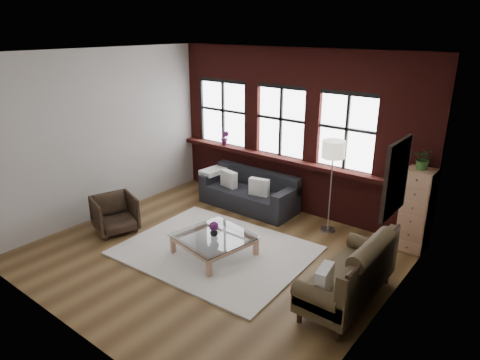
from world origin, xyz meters
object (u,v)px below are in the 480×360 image
Objects in this scene: coffee_table at (214,246)px; vintage_settee at (348,270)px; vase at (214,232)px; drawer_chest at (416,210)px; floor_lamp at (331,183)px; dark_sofa at (248,191)px; armchair at (115,214)px.

vintage_settee is at bearing 4.49° from coffee_table.
vintage_settee is 2.25m from vase.
floor_lamp is (-1.42, -0.26, 0.22)m from drawer_chest.
coffee_table is at bearing -138.05° from drawer_chest.
vintage_settee reaches higher than coffee_table.
coffee_table is 0.58× the size of floor_lamp.
dark_sofa is 2.07m from vase.
floor_lamp reaches higher than vintage_settee.
armchair is at bearing -167.63° from coffee_table.
dark_sofa is 1.87× the size of coffee_table.
drawer_chest reaches higher than armchair.
armchair is (-1.27, -2.37, -0.03)m from dark_sofa.
vintage_settee is 4.31m from armchair.
vintage_settee reaches higher than armchair.
floor_lamp is at bearing -169.58° from drawer_chest.
armchair is at bearing -141.92° from floor_lamp.
drawer_chest is at bearing 83.60° from vintage_settee.
dark_sofa is at bearing -9.20° from armchair.
floor_lamp is at bearing 61.83° from coffee_table.
armchair is at bearing -167.63° from vase.
armchair is 0.39× the size of floor_lamp.
drawer_chest is at bearing 10.42° from floor_lamp.
dark_sofa is 3.26m from drawer_chest.
vintage_settee is at bearing -56.25° from floor_lamp.
dark_sofa is 1.89m from floor_lamp.
coffee_table is (2.02, 0.44, -0.16)m from armchair.
armchair is at bearing -171.74° from vintage_settee.
floor_lamp reaches higher than armchair.
coffee_table is 7.86× the size of vase.
vintage_settee reaches higher than vase.
floor_lamp is (1.81, 0.04, 0.56)m from dark_sofa.
armchair is 0.52× the size of drawer_chest.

